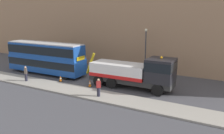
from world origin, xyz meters
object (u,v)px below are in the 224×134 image
at_px(double_decker_bus, 46,57).
at_px(traffic_cone_near_bus, 61,79).
at_px(pedestrian_onlooker, 26,74).
at_px(street_lamp, 146,48).
at_px(traffic_cone_midway, 90,84).
at_px(pedestrian_bystander, 98,88).
at_px(recovery_tow_truck, 135,72).

bearing_deg(double_decker_bus, traffic_cone_near_bus, -26.83).
height_order(double_decker_bus, traffic_cone_near_bus, double_decker_bus).
xyz_separation_m(pedestrian_onlooker, street_lamp, (10.49, 10.00, 2.49)).
xyz_separation_m(double_decker_bus, street_lamp, (11.27, 5.99, 1.24)).
height_order(pedestrian_onlooker, traffic_cone_near_bus, pedestrian_onlooker).
bearing_deg(double_decker_bus, traffic_cone_midway, -14.33).
relative_size(traffic_cone_near_bus, traffic_cone_midway, 1.00).
xyz_separation_m(traffic_cone_near_bus, traffic_cone_midway, (4.05, 0.07, 0.00)).
xyz_separation_m(traffic_cone_midway, street_lamp, (3.15, 7.86, 3.13)).
xyz_separation_m(pedestrian_onlooker, traffic_cone_midway, (7.34, 2.14, -0.64)).
bearing_deg(traffic_cone_near_bus, traffic_cone_midway, 0.97).
height_order(pedestrian_onlooker, pedestrian_bystander, same).
xyz_separation_m(pedestrian_bystander, street_lamp, (0.52, 10.25, 2.49)).
xyz_separation_m(recovery_tow_truck, pedestrian_onlooker, (-11.76, -4.02, -0.77)).
xyz_separation_m(double_decker_bus, pedestrian_bystander, (10.75, -4.26, -1.25)).
relative_size(recovery_tow_truck, pedestrian_onlooker, 5.95).
height_order(double_decker_bus, pedestrian_bystander, double_decker_bus).
bearing_deg(traffic_cone_near_bus, pedestrian_onlooker, -147.72).
bearing_deg(traffic_cone_midway, street_lamp, 68.17).
distance_m(pedestrian_onlooker, pedestrian_bystander, 9.97).
bearing_deg(traffic_cone_near_bus, pedestrian_bystander, -19.16).
bearing_deg(double_decker_bus, pedestrian_onlooker, -80.39).
bearing_deg(traffic_cone_near_bus, street_lamp, 47.75).
bearing_deg(street_lamp, recovery_tow_truck, -77.97).
xyz_separation_m(recovery_tow_truck, traffic_cone_midway, (-4.42, -1.88, -1.42)).
height_order(double_decker_bus, pedestrian_onlooker, double_decker_bus).
bearing_deg(pedestrian_onlooker, double_decker_bus, 66.11).
distance_m(traffic_cone_near_bus, street_lamp, 11.16).
bearing_deg(traffic_cone_near_bus, recovery_tow_truck, 12.93).
relative_size(recovery_tow_truck, pedestrian_bystander, 5.95).
relative_size(double_decker_bus, street_lamp, 1.90).
relative_size(pedestrian_onlooker, traffic_cone_midway, 2.38).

